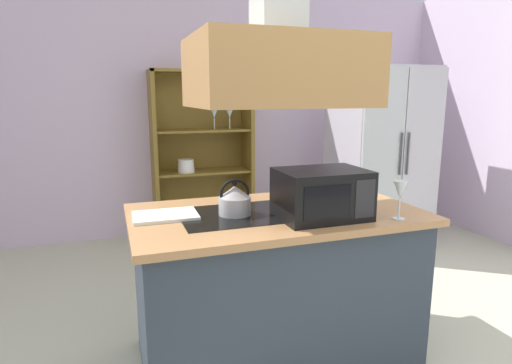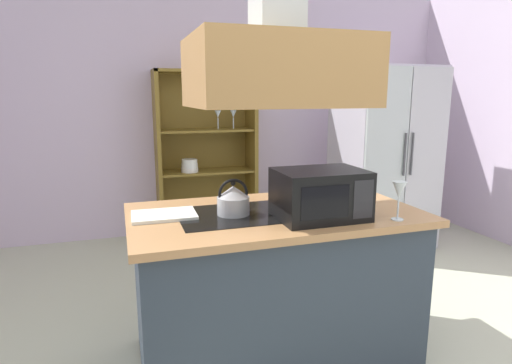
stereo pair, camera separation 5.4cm
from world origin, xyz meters
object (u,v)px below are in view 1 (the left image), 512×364
(kettle, at_px, (235,200))
(microwave, at_px, (322,194))
(cutting_board, at_px, (165,216))
(dish_cabinet, at_px, (202,164))
(wine_glass_on_counter, at_px, (400,191))
(refrigerator, at_px, (379,158))
(fruit_bowl, at_px, (303,190))

(kettle, relative_size, microwave, 0.43)
(cutting_board, bearing_deg, dish_cabinet, 73.59)
(kettle, height_order, microwave, microwave)
(microwave, bearing_deg, kettle, 154.84)
(kettle, distance_m, microwave, 0.47)
(cutting_board, relative_size, wine_glass_on_counter, 1.65)
(cutting_board, bearing_deg, refrigerator, 31.66)
(fruit_bowl, bearing_deg, refrigerator, 41.50)
(wine_glass_on_counter, bearing_deg, cutting_board, 159.33)
(dish_cabinet, bearing_deg, microwave, -87.82)
(cutting_board, xyz_separation_m, fruit_bowl, (0.87, 0.14, 0.04))
(dish_cabinet, xyz_separation_m, fruit_bowl, (0.19, -2.20, 0.16))
(microwave, bearing_deg, cutting_board, 160.58)
(microwave, distance_m, wine_glass_on_counter, 0.41)
(fruit_bowl, bearing_deg, dish_cabinet, 94.85)
(microwave, xyz_separation_m, wine_glass_on_counter, (0.37, -0.16, 0.02))
(cutting_board, distance_m, fruit_bowl, 0.89)
(refrigerator, relative_size, wine_glass_on_counter, 8.82)
(kettle, relative_size, cutting_board, 0.58)
(cutting_board, xyz_separation_m, wine_glass_on_counter, (1.16, -0.44, 0.14))
(microwave, height_order, wine_glass_on_counter, microwave)
(refrigerator, bearing_deg, cutting_board, -148.34)
(refrigerator, relative_size, fruit_bowl, 8.96)
(wine_glass_on_counter, height_order, fruit_bowl, wine_glass_on_counter)
(refrigerator, relative_size, cutting_board, 5.34)
(dish_cabinet, distance_m, kettle, 2.45)
(dish_cabinet, distance_m, cutting_board, 2.44)
(refrigerator, height_order, kettle, refrigerator)
(microwave, relative_size, fruit_bowl, 2.27)
(kettle, distance_m, wine_glass_on_counter, 0.87)
(refrigerator, height_order, wine_glass_on_counter, refrigerator)
(dish_cabinet, bearing_deg, cutting_board, -106.41)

